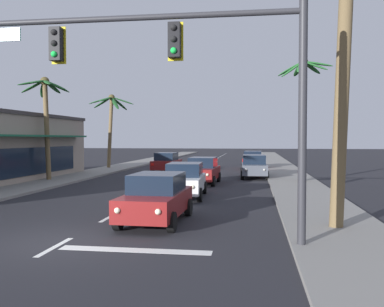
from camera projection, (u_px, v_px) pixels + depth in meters
ground_plane at (65, 242)px, 11.83m from camera, size 220.00×220.00×0.00m
sidewalk_right at (290, 178)px, 30.48m from camera, size 3.20×110.00×0.14m
sidewalk_left at (83, 175)px, 32.73m from camera, size 3.20×110.00×0.14m
lane_markings at (189, 177)px, 31.66m from camera, size 4.28×89.07×0.01m
traffic_signal_mast at (181, 64)px, 11.29m from camera, size 10.15×0.41×6.78m
sedan_lead_at_stop_bar at (157, 198)px, 14.55m from camera, size 2.04×4.49×1.68m
sedan_third_in_queue at (185, 180)px, 20.81m from camera, size 2.08×4.50×1.68m
sedan_fifth_in_queue at (203, 170)px, 27.04m from camera, size 2.07×4.50×1.68m
sedan_oncoming_far at (167, 162)px, 36.11m from camera, size 2.09×4.50×1.68m
sedan_parked_nearest_kerb at (254, 166)px, 30.92m from camera, size 2.05×4.49×1.68m
sedan_parked_mid_kerb at (253, 160)px, 40.34m from camera, size 2.04×4.49×1.68m
palm_left_second at (46, 104)px, 28.23m from camera, size 3.36×3.48×7.00m
palm_left_third at (111, 114)px, 39.95m from camera, size 4.18×4.23×7.05m
palm_right_nearest at (345, 29)px, 12.94m from camera, size 3.45×3.57×9.58m
palm_right_second at (303, 95)px, 27.30m from camera, size 3.51×3.40×8.09m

